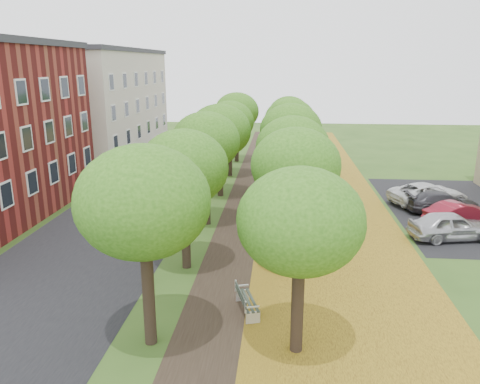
% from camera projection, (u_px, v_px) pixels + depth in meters
% --- Properties ---
extents(ground, '(120.00, 120.00, 0.00)m').
position_uv_depth(ground, '(217.00, 346.00, 15.41)').
color(ground, '#2D4C19').
rests_on(ground, ground).
extents(street_asphalt, '(8.00, 70.00, 0.01)m').
position_uv_depth(street_asphalt, '(134.00, 206.00, 30.45)').
color(street_asphalt, black).
rests_on(street_asphalt, ground).
extents(footpath, '(3.20, 70.00, 0.01)m').
position_uv_depth(footpath, '(249.00, 209.00, 29.81)').
color(footpath, black).
rests_on(footpath, ground).
extents(leaf_verge, '(7.50, 70.00, 0.01)m').
position_uv_depth(leaf_verge, '(328.00, 211.00, 29.38)').
color(leaf_verge, '#A9861F').
rests_on(leaf_verge, ground).
extents(parking_lot, '(9.00, 16.00, 0.01)m').
position_uv_depth(parking_lot, '(462.00, 210.00, 29.62)').
color(parking_lot, black).
rests_on(parking_lot, ground).
extents(tree_row_west, '(4.12, 34.12, 6.47)m').
position_uv_depth(tree_row_west, '(213.00, 136.00, 28.75)').
color(tree_row_west, black).
rests_on(tree_row_west, ground).
extents(tree_row_east, '(4.12, 34.12, 6.47)m').
position_uv_depth(tree_row_east, '(292.00, 137.00, 28.34)').
color(tree_row_east, black).
rests_on(tree_row_east, ground).
extents(building_cream, '(10.30, 20.30, 10.40)m').
position_uv_depth(building_cream, '(94.00, 102.00, 47.16)').
color(building_cream, beige).
rests_on(building_cream, ground).
extents(bench, '(1.07, 1.95, 0.88)m').
position_uv_depth(bench, '(246.00, 301.00, 17.39)').
color(bench, '#29342C').
rests_on(bench, ground).
extents(car_silver, '(4.65, 2.59, 1.50)m').
position_uv_depth(car_silver, '(452.00, 226.00, 24.54)').
color(car_silver, silver).
rests_on(car_silver, ground).
extents(car_red, '(4.36, 3.01, 1.36)m').
position_uv_depth(car_red, '(459.00, 214.00, 26.70)').
color(car_red, maroon).
rests_on(car_red, ground).
extents(car_grey, '(4.64, 2.25, 1.30)m').
position_uv_depth(car_grey, '(443.00, 203.00, 28.96)').
color(car_grey, '#2E2D31').
rests_on(car_grey, ground).
extents(car_white, '(5.67, 4.03, 1.43)m').
position_uv_depth(car_white, '(428.00, 194.00, 30.61)').
color(car_white, silver).
rests_on(car_white, ground).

